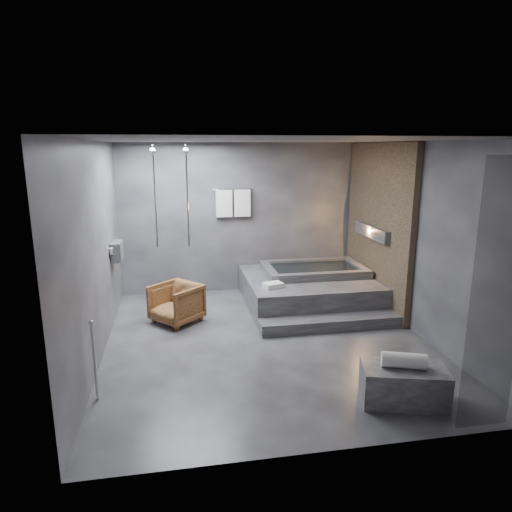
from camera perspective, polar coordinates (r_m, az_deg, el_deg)
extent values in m
plane|color=#28282A|center=(6.67, 1.35, -10.55)|extent=(5.00, 5.00, 0.00)
cube|color=#434346|center=(6.09, 1.50, 14.27)|extent=(4.50, 5.00, 0.04)
cube|color=#313136|center=(8.66, -1.93, 4.72)|extent=(4.50, 0.04, 2.80)
cube|color=#313136|center=(3.91, 8.88, -6.34)|extent=(4.50, 0.04, 2.80)
cube|color=#313136|center=(6.19, -19.43, 0.44)|extent=(0.04, 5.00, 2.80)
cube|color=#313136|center=(7.03, 19.68, 1.90)|extent=(0.04, 5.00, 2.80)
cube|color=#8F7554|center=(8.10, 14.97, 3.66)|extent=(0.10, 2.40, 2.78)
cube|color=#FF9938|center=(8.08, 14.41, 2.96)|extent=(0.14, 1.20, 0.20)
cube|color=slate|center=(7.60, -16.99, 0.60)|extent=(0.16, 0.42, 0.30)
imported|color=beige|center=(7.51, -16.98, 0.10)|extent=(0.08, 0.08, 0.21)
imported|color=beige|center=(7.71, -16.80, 0.24)|extent=(0.07, 0.07, 0.15)
cylinder|color=silver|center=(8.06, -8.60, 7.52)|extent=(0.04, 0.04, 1.80)
cylinder|color=silver|center=(8.06, -12.53, 7.35)|extent=(0.04, 0.04, 1.80)
cylinder|color=silver|center=(8.51, -2.91, 8.29)|extent=(0.75, 0.02, 0.02)
cube|color=white|center=(8.50, -4.02, 6.57)|extent=(0.30, 0.06, 0.50)
cube|color=white|center=(8.54, -1.73, 6.63)|extent=(0.30, 0.06, 0.50)
cylinder|color=silver|center=(5.36, -19.52, -12.37)|extent=(0.04, 0.04, 0.90)
cube|color=black|center=(4.75, 27.89, -4.84)|extent=(0.55, 0.01, 2.60)
cube|color=#2D2D2F|center=(8.14, 6.57, -4.24)|extent=(2.20, 2.00, 0.50)
cube|color=#2D2D2F|center=(7.14, 9.28, -8.28)|extent=(2.20, 0.36, 0.18)
cube|color=#38383B|center=(5.39, 17.96, -15.03)|extent=(0.99, 0.71, 0.40)
imported|color=#422410|center=(7.35, -9.93, -5.84)|extent=(0.95, 0.95, 0.62)
cylinder|color=white|center=(5.26, 18.01, -12.31)|extent=(0.50, 0.32, 0.17)
cube|color=silver|center=(7.39, 2.16, -3.65)|extent=(0.34, 0.29, 0.08)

